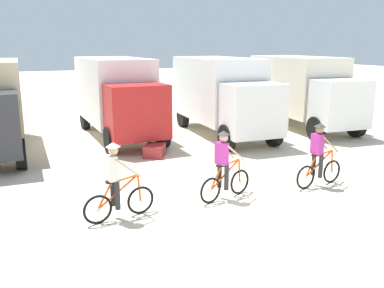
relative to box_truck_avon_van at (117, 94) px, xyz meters
The scene contains 8 objects.
ground_plane 10.55m from the box_truck_avon_van, 87.83° to the right, with size 120.00×120.00×0.00m, color beige.
box_truck_avon_van is the anchor object (origin of this frame).
box_truck_white_box 4.53m from the box_truck_avon_van, 17.96° to the right, with size 2.70×6.86×3.35m.
box_truck_cream_rv 8.74m from the box_truck_avon_van, ahead, with size 2.90×6.92×3.35m.
cyclist_orange_shirt 8.99m from the box_truck_avon_van, 103.86° to the right, with size 1.72×0.54×1.82m.
cyclist_cowboy_hat 8.60m from the box_truck_avon_van, 85.39° to the right, with size 1.68×0.66×1.82m.
cyclist_near_camera 9.44m from the box_truck_avon_van, 67.60° to the right, with size 1.72×0.52×1.82m.
supply_crate 4.17m from the box_truck_avon_van, 84.37° to the right, with size 0.66×0.84×0.43m, color #9E2D2D.
Camera 1 is at (-4.48, -7.03, 3.90)m, focal length 38.51 mm.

